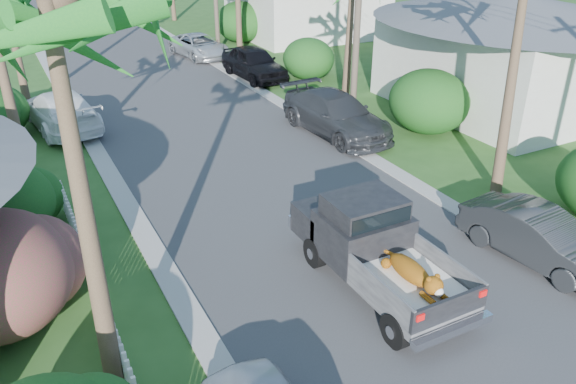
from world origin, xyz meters
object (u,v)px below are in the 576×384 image
parked_car_rd (199,46)px  house_right_near (509,57)px  pickup_truck (370,242)px  parked_car_rf (254,63)px  house_right_far (306,3)px  parked_car_lf (61,110)px  parked_car_rm (336,115)px  palm_l_a (45,2)px  utility_pole_b (358,10)px  parked_car_rn (539,238)px

parked_car_rd → house_right_near: 17.66m
pickup_truck → parked_car_rf: size_ratio=1.07×
parked_car_rf → house_right_far: bearing=44.5°
parked_car_rd → parked_car_lf: 12.84m
parked_car_rm → house_right_near: 8.67m
parked_car_rm → parked_car_rf: 8.89m
palm_l_a → utility_pole_b: (11.80, 10.00, -2.33)m
parked_car_rn → utility_pole_b: utility_pole_b is taller
parked_car_rm → house_right_far: (8.54, 17.53, 1.33)m
house_right_near → house_right_far: size_ratio=1.00×
parked_car_rd → utility_pole_b: utility_pole_b is taller
pickup_truck → parked_car_rn: pickup_truck is taller
parked_car_rf → house_right_near: (8.00, -9.34, 1.40)m
utility_pole_b → house_right_far: bearing=66.5°
pickup_truck → parked_car_rm: (4.48, 8.62, -0.22)m
pickup_truck → parked_car_rf: bearing=74.0°
parked_car_rn → house_right_far: 28.93m
parked_car_lf → house_right_far: house_right_far is taller
parked_car_lf → house_right_far: size_ratio=0.60×
house_right_far → utility_pole_b: bearing=-113.5°
utility_pole_b → parked_car_rd: bearing=96.1°
parked_car_rm → utility_pole_b: bearing=20.6°
parked_car_rd → parked_car_lf: bearing=-142.5°
house_right_near → parked_car_rm: bearing=176.8°
house_right_far → house_right_near: bearing=-90.0°
parked_car_rn → palm_l_a: bearing=170.2°
house_right_far → utility_pole_b: 18.71m
palm_l_a → house_right_far: 33.48m
parked_car_rf → pickup_truck: bearing=-108.8°
parked_car_lf → utility_pole_b: bearing=147.3°
parked_car_rn → palm_l_a: (-10.37, 0.52, 6.26)m
utility_pole_b → parked_car_rm: bearing=-155.2°
palm_l_a → parked_car_rd: bearing=67.0°
pickup_truck → utility_pole_b: bearing=58.4°
parked_car_rf → house_right_near: 12.38m
pickup_truck → parked_car_lf: bearing=109.3°
pickup_truck → parked_car_lf: size_ratio=0.96×
parked_car_lf → utility_pole_b: (10.60, -5.07, 3.82)m
parked_car_rm → parked_car_rd: bearing=87.3°
parked_car_rd → utility_pole_b: size_ratio=0.53×
parked_car_rd → utility_pole_b: bearing=-91.4°
parked_car_lf → palm_l_a: bearing=78.3°
palm_l_a → house_right_near: size_ratio=0.91×
pickup_truck → parked_car_rf: 18.20m
parked_car_rm → parked_car_lf: (-9.46, 5.60, -0.01)m
pickup_truck → house_right_near: 15.41m
pickup_truck → parked_car_rn: size_ratio=1.26×
house_right_near → utility_pole_b: bearing=172.3°
house_right_near → house_right_far: bearing=90.0°
parked_car_rf → parked_car_lf: parked_car_rf is taller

